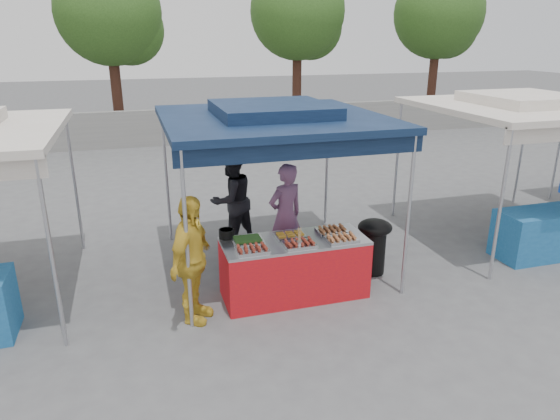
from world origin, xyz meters
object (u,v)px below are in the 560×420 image
object	(u,v)px
helper_man	(232,200)
vendor_table	(294,268)
wok_burner	(374,241)
vendor_woman	(286,216)
cooking_pot	(226,234)
customer_person	(191,260)

from	to	relation	value
helper_man	vendor_table	bearing A→B (deg)	77.12
wok_burner	vendor_woman	world-z (taller)	vendor_woman
wok_burner	vendor_woman	xyz separation A→B (m)	(-1.22, 0.65, 0.32)
cooking_pot	wok_burner	size ratio (longest dim) A/B	0.24
cooking_pot	wok_burner	bearing A→B (deg)	-0.07
vendor_table	customer_person	distance (m)	1.53
vendor_table	wok_burner	xyz separation A→B (m)	(1.40, 0.33, 0.09)
vendor_woman	customer_person	xyz separation A→B (m)	(-1.62, -1.24, 0.00)
cooking_pot	customer_person	size ratio (longest dim) A/B	0.13
vendor_table	customer_person	bearing A→B (deg)	-169.99
wok_burner	helper_man	world-z (taller)	helper_man
vendor_table	helper_man	world-z (taller)	helper_man
vendor_table	vendor_woman	bearing A→B (deg)	79.86
vendor_woman	helper_man	distance (m)	1.18
vendor_woman	customer_person	bearing A→B (deg)	18.77
vendor_table	cooking_pot	xyz separation A→B (m)	(-0.88, 0.34, 0.49)
customer_person	vendor_table	bearing A→B (deg)	-48.49
vendor_table	helper_man	size ratio (longest dim) A/B	1.17
helper_man	vendor_woman	bearing A→B (deg)	97.15
vendor_table	wok_burner	size ratio (longest dim) A/B	2.28
helper_man	customer_person	distance (m)	2.42
cooking_pot	helper_man	distance (m)	1.68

